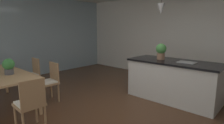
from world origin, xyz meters
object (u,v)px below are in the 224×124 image
object	(u,v)px
chair_far_right	(49,81)
kitchen_island	(173,80)
chair_kitchen_end	(30,103)
chair_far_left	(31,74)
dining_table	(0,76)
potted_plant_on_table	(9,66)
potted_plant_on_island	(161,51)

from	to	relation	value
chair_far_right	kitchen_island	world-z (taller)	kitchen_island
chair_kitchen_end	chair_far_left	distance (m)	1.97
chair_kitchen_end	chair_far_right	bearing A→B (deg)	137.89
kitchen_island	dining_table	bearing A→B (deg)	-131.03
chair_far_right	potted_plant_on_table	size ratio (longest dim) A/B	2.75
chair_kitchen_end	chair_far_left	xyz separation A→B (m)	(-1.79, 0.82, 0.00)
kitchen_island	potted_plant_on_island	bearing A→B (deg)	180.00
chair_far_right	potted_plant_on_table	xyz separation A→B (m)	(-0.20, -0.73, 0.42)
kitchen_island	chair_kitchen_end	bearing A→B (deg)	-110.98
chair_far_left	potted_plant_on_table	bearing A→B (deg)	-46.43
kitchen_island	potted_plant_on_island	distance (m)	0.73
dining_table	chair_far_right	xyz separation A→B (m)	(0.44, 0.82, -0.18)
chair_kitchen_end	potted_plant_on_table	bearing A→B (deg)	175.01
chair_far_right	chair_far_left	bearing A→B (deg)	180.00
chair_kitchen_end	potted_plant_on_island	size ratio (longest dim) A/B	2.35
dining_table	potted_plant_on_island	world-z (taller)	potted_plant_on_island
dining_table	chair_kitchen_end	xyz separation A→B (m)	(1.35, -0.00, -0.18)
chair_far_right	chair_kitchen_end	bearing A→B (deg)	-42.11
chair_far_right	potted_plant_on_table	distance (m)	0.86
chair_far_left	kitchen_island	bearing A→B (deg)	34.43
kitchen_island	potted_plant_on_table	size ratio (longest dim) A/B	6.32
dining_table	chair_far_right	size ratio (longest dim) A/B	2.26
kitchen_island	potted_plant_on_island	size ratio (longest dim) A/B	5.39
chair_far_right	potted_plant_on_table	world-z (taller)	potted_plant_on_table
chair_far_left	potted_plant_on_table	world-z (taller)	potted_plant_on_table
potted_plant_on_island	potted_plant_on_table	xyz separation A→B (m)	(-1.84, -2.69, -0.21)
dining_table	kitchen_island	world-z (taller)	kitchen_island
chair_kitchen_end	potted_plant_on_island	distance (m)	2.95
chair_far_left	potted_plant_on_island	size ratio (longest dim) A/B	2.35
dining_table	kitchen_island	bearing A→B (deg)	48.97
dining_table	kitchen_island	xyz separation A→B (m)	(2.42, 2.78, -0.20)
kitchen_island	potted_plant_on_table	world-z (taller)	potted_plant_on_table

